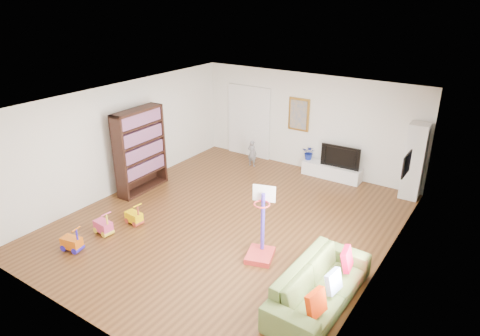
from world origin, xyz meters
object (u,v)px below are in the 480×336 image
Objects in this scene: media_console at (331,171)px; basketball_hoop at (261,225)px; bookshelf at (140,151)px; sofa at (320,285)px.

media_console is 1.12× the size of basketball_hoop.
basketball_hoop reaches higher than media_console.
bookshelf reaches higher than media_console.
sofa reaches higher than media_console.
basketball_hoop is (-1.45, 0.54, 0.38)m from sofa.
media_console is at bearing 40.20° from bookshelf.
bookshelf is 5.76m from sofa.
sofa is (5.52, -1.48, -0.72)m from bookshelf.
media_console is at bearing 21.79° from sofa.
media_console is 0.70× the size of sofa.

